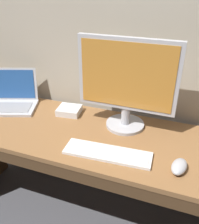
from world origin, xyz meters
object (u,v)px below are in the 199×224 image
(wired_keyboard, at_px, (107,153))
(laptop_silver, at_px, (10,101))
(external_drive_box, at_px, (69,110))
(external_monitor, at_px, (127,83))
(computer_mouse, at_px, (179,167))

(wired_keyboard, bearing_deg, laptop_silver, 161.76)
(wired_keyboard, bearing_deg, external_drive_box, 139.44)
(external_drive_box, bearing_deg, external_monitor, -5.49)
(external_monitor, bearing_deg, laptop_silver, -178.49)
(laptop_silver, height_order, computer_mouse, laptop_silver)
(external_drive_box, bearing_deg, laptop_silver, -172.12)
(laptop_silver, distance_m, computer_mouse, 1.11)
(computer_mouse, bearing_deg, external_monitor, 150.51)
(external_monitor, bearing_deg, wired_keyboard, -92.22)
(external_monitor, relative_size, external_drive_box, 3.82)
(laptop_silver, bearing_deg, external_monitor, 1.51)
(external_monitor, height_order, wired_keyboard, external_monitor)
(external_monitor, xyz_separation_m, computer_mouse, (0.32, -0.26, -0.25))
(computer_mouse, xyz_separation_m, external_drive_box, (-0.68, 0.30, -0.00))
(computer_mouse, height_order, external_drive_box, computer_mouse)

